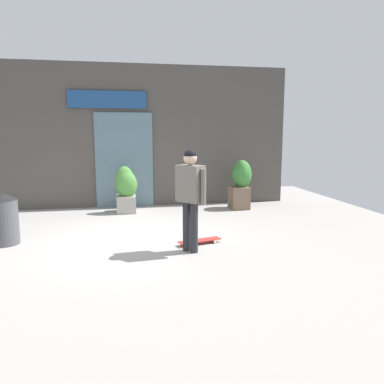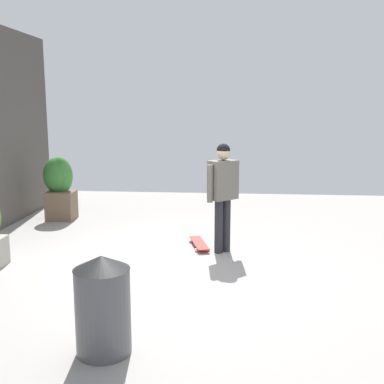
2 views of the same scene
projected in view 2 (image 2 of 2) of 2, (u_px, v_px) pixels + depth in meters
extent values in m
plane|color=#9E9993|center=(155.00, 268.00, 6.73)|extent=(12.00, 12.00, 0.00)
cylinder|color=#28282D|center=(219.00, 226.00, 7.34)|extent=(0.13, 0.13, 0.85)
cylinder|color=#28282D|center=(226.00, 225.00, 7.44)|extent=(0.13, 0.13, 0.85)
cube|color=#6B665B|center=(223.00, 180.00, 7.26)|extent=(0.48, 0.49, 0.60)
cylinder|color=#6B665B|center=(210.00, 184.00, 7.11)|extent=(0.09, 0.09, 0.57)
cylinder|color=#6B665B|center=(235.00, 180.00, 7.42)|extent=(0.09, 0.09, 0.57)
sphere|color=beige|center=(223.00, 153.00, 7.19)|extent=(0.22, 0.22, 0.22)
sphere|color=black|center=(223.00, 150.00, 7.18)|extent=(0.21, 0.21, 0.21)
cube|color=red|center=(199.00, 243.00, 7.73)|extent=(0.83, 0.39, 0.02)
cylinder|color=silver|center=(190.00, 241.00, 7.97)|extent=(0.06, 0.04, 0.05)
cylinder|color=silver|center=(202.00, 240.00, 8.00)|extent=(0.06, 0.04, 0.05)
cylinder|color=silver|center=(196.00, 250.00, 7.47)|extent=(0.06, 0.04, 0.05)
cylinder|color=silver|center=(209.00, 249.00, 7.50)|extent=(0.06, 0.04, 0.05)
cube|color=brown|center=(61.00, 205.00, 9.58)|extent=(0.46, 0.54, 0.58)
ellipsoid|color=#387A33|center=(58.00, 175.00, 9.57)|extent=(0.50, 0.60, 0.75)
ellipsoid|color=#387A33|center=(60.00, 175.00, 9.53)|extent=(0.37, 0.50, 0.75)
cylinder|color=#4C4C51|center=(103.00, 311.00, 4.34)|extent=(0.51, 0.51, 0.81)
cone|color=black|center=(101.00, 262.00, 4.26)|extent=(0.52, 0.52, 0.13)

